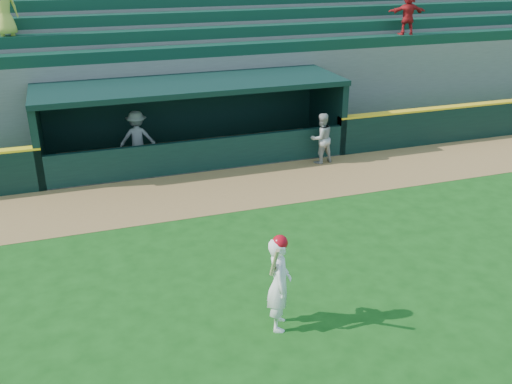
# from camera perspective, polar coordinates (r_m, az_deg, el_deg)

# --- Properties ---
(ground) EXTENTS (120.00, 120.00, 0.00)m
(ground) POSITION_cam_1_polar(r_m,az_deg,el_deg) (11.74, 2.55, -8.78)
(ground) COLOR #134812
(ground) RESTS_ON ground
(warning_track) EXTENTS (40.00, 3.00, 0.01)m
(warning_track) POSITION_cam_1_polar(r_m,az_deg,el_deg) (15.89, -3.84, 0.16)
(warning_track) COLOR olive
(warning_track) RESTS_ON ground
(dugout_player_front) EXTENTS (0.84, 0.70, 1.58)m
(dugout_player_front) POSITION_cam_1_polar(r_m,az_deg,el_deg) (17.83, 6.54, 5.36)
(dugout_player_front) COLOR #ACACA6
(dugout_player_front) RESTS_ON ground
(dugout_player_inside) EXTENTS (1.19, 0.82, 1.69)m
(dugout_player_inside) POSITION_cam_1_polar(r_m,az_deg,el_deg) (17.93, -11.77, 5.32)
(dugout_player_inside) COLOR #AAAAA5
(dugout_player_inside) RESTS_ON ground
(dugout) EXTENTS (9.40, 2.80, 2.46)m
(dugout) POSITION_cam_1_polar(r_m,az_deg,el_deg) (18.30, -6.54, 7.69)
(dugout) COLOR slate
(dugout) RESTS_ON ground
(stands) EXTENTS (34.50, 6.30, 7.15)m
(stands) POSITION_cam_1_polar(r_m,az_deg,el_deg) (22.45, -9.34, 13.15)
(stands) COLOR slate
(stands) RESTS_ON ground
(batter_at_plate) EXTENTS (0.60, 0.85, 1.83)m
(batter_at_plate) POSITION_cam_1_polar(r_m,az_deg,el_deg) (9.96, 2.34, -8.99)
(batter_at_plate) COLOR white
(batter_at_plate) RESTS_ON ground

